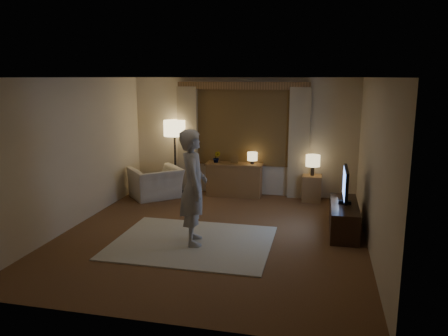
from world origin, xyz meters
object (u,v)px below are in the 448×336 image
(armchair, at_px, (156,183))
(tv_stand, at_px, (344,218))
(side_table, at_px, (312,188))
(person, at_px, (193,187))
(sideboard, at_px, (234,180))

(armchair, distance_m, tv_stand, 4.16)
(side_table, distance_m, tv_stand, 1.92)
(tv_stand, bearing_deg, person, -155.36)
(sideboard, bearing_deg, person, -91.01)
(sideboard, xyz_separation_m, side_table, (1.70, -0.05, -0.07))
(tv_stand, xyz_separation_m, person, (-2.34, -1.07, 0.68))
(armchair, bearing_deg, tv_stand, 118.59)
(side_table, bearing_deg, tv_stand, -72.17)
(sideboard, height_order, armchair, sideboard)
(tv_stand, bearing_deg, side_table, 107.83)
(side_table, relative_size, person, 0.31)
(armchair, xyz_separation_m, person, (1.60, -2.42, 0.59))
(sideboard, distance_m, armchair, 1.73)
(sideboard, height_order, person, person)
(person, bearing_deg, armchair, 14.96)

